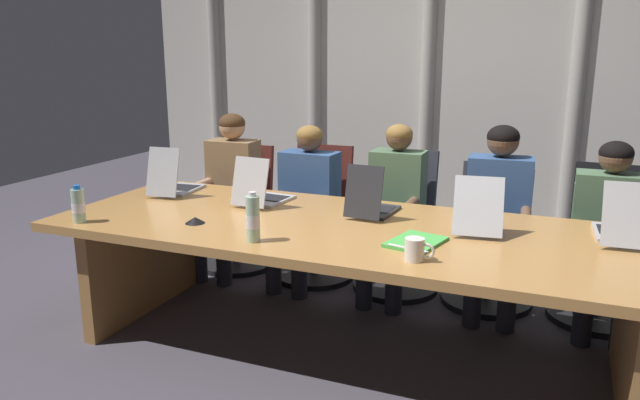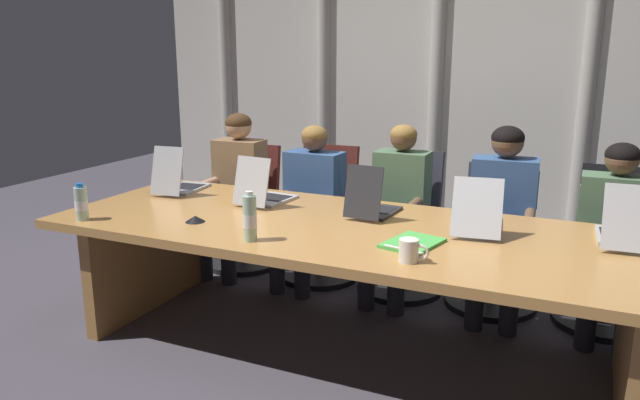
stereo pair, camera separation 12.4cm
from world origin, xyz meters
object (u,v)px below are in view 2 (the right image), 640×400
Objects in this scene: water_bottle_primary at (250,218)px; water_bottle_secondary at (81,204)px; office_chair_right_end at (608,266)px; coffee_mug_near at (410,251)px; conference_mic_left_side at (195,219)px; office_chair_center at (403,239)px; person_right_mid at (502,210)px; person_center at (397,203)px; laptop_right_end at (624,231)px; laptop_left_end at (180,183)px; laptop_center at (372,205)px; laptop_right_mid at (477,218)px; laptop_left_mid at (264,194)px; office_chair_right_mid at (494,253)px; person_left_mid at (309,195)px; person_right_end at (615,228)px; office_chair_left_end at (245,220)px; office_chair_left_mid at (321,228)px; person_left_end at (235,183)px; spiral_notepad at (412,243)px.

water_bottle_secondary is at bearing -176.65° from water_bottle_primary.
office_chair_right_end is 1.72m from coffee_mug_near.
water_bottle_secondary is at bearing -57.35° from office_chair_right_end.
water_bottle_secondary is at bearing -159.16° from conference_mic_left_side.
person_right_mid is at bearing 77.53° from office_chair_center.
person_center reaches higher than water_bottle_secondary.
person_right_mid is at bearing 45.43° from laptop_right_end.
conference_mic_left_side is at bearing 20.84° from water_bottle_secondary.
person_center is 1.36m from water_bottle_primary.
laptop_left_end reaches higher than laptop_center.
laptop_right_mid is at bearing 19.57° from conference_mic_left_side.
laptop_center reaches higher than conference_mic_left_side.
laptop_left_mid is 0.45× the size of office_chair_right_mid.
person_right_end is (1.97, 0.00, 0.00)m from person_left_mid.
office_chair_left_end is at bearing -89.29° from office_chair_center.
water_bottle_primary is (0.27, -1.46, 0.48)m from office_chair_left_mid.
office_chair_center is 1.32m from person_left_end.
office_chair_center is 3.83× the size of water_bottle_primary.
office_chair_left_end is at bearing 59.96° from laptop_right_mid.
person_left_end is at bearing -90.50° from person_right_end.
person_right_mid is at bearing 80.40° from office_chair_left_mid.
office_chair_left_end is 0.96× the size of office_chair_left_mid.
person_left_end is (-2.58, -0.16, 0.32)m from office_chair_right_end.
person_center is at bearing 54.64° from conference_mic_left_side.
person_left_mid is at bearing -55.31° from laptop_left_end.
coffee_mug_near is at bearing -27.46° from office_chair_right_end.
laptop_right_end reaches higher than office_chair_left_mid.
office_chair_left_end is 2.29m from coffee_mug_near.
conference_mic_left_side is at bearing -10.61° from office_chair_left_mid.
laptop_right_end is 2.23× the size of water_bottle_secondary.
person_right_mid reaches higher than laptop_left_end.
spiral_notepad is at bearing -42.05° from person_right_end.
person_left_mid is 1.69m from coffee_mug_near.
office_chair_left_mid is 7.00× the size of coffee_mug_near.
water_bottle_secondary is 1.86m from coffee_mug_near.
person_right_end is (0.64, -0.01, -0.04)m from person_right_mid.
coffee_mug_near is (1.74, -1.43, 0.43)m from office_chair_left_end.
person_left_mid is 0.97× the size of person_center.
person_center is (-0.64, 0.62, -0.13)m from laptop_right_mid.
person_right_end is at bearing 82.47° from office_chair_left_mid.
office_chair_center is 0.76m from person_right_mid.
water_bottle_primary is at bearing 116.56° from laptop_right_mid.
office_chair_left_end is (-2.62, 0.73, -0.44)m from laptop_right_end.
office_chair_right_mid is 1.32m from person_left_mid.
person_left_end is at bearing 69.04° from laptop_center.
person_right_end is 1.54m from coffee_mug_near.
water_bottle_secondary is at bearing 169.38° from laptop_left_end.
person_right_mid reaches higher than office_chair_right_end.
office_chair_left_mid is (-1.26, 0.78, -0.42)m from laptop_right_mid.
office_chair_left_end is 1.33m from person_center.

